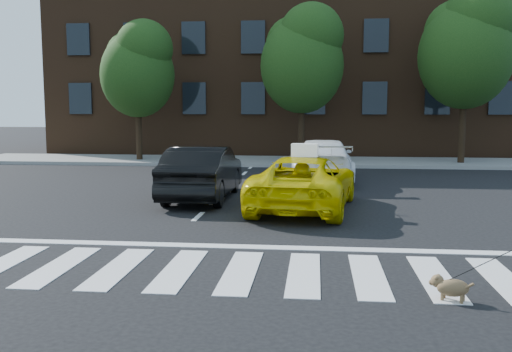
# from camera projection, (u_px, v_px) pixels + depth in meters

# --- Properties ---
(ground) EXTENTS (120.00, 120.00, 0.00)m
(ground) POSITION_uv_depth(u_px,v_px,m) (241.00, 272.00, 9.02)
(ground) COLOR black
(ground) RESTS_ON ground
(crosswalk) EXTENTS (13.00, 2.40, 0.01)m
(crosswalk) POSITION_uv_depth(u_px,v_px,m) (241.00, 272.00, 9.02)
(crosswalk) COLOR silver
(crosswalk) RESTS_ON ground
(stop_line) EXTENTS (12.00, 0.30, 0.01)m
(stop_line) POSITION_uv_depth(u_px,v_px,m) (252.00, 247.00, 10.60)
(stop_line) COLOR silver
(stop_line) RESTS_ON ground
(sidewalk_far) EXTENTS (30.00, 4.00, 0.15)m
(sidewalk_far) POSITION_uv_depth(u_px,v_px,m) (290.00, 161.00, 26.29)
(sidewalk_far) COLOR slate
(sidewalk_far) RESTS_ON ground
(building) EXTENTS (26.00, 10.00, 12.00)m
(building) POSITION_uv_depth(u_px,v_px,m) (297.00, 47.00, 32.97)
(building) COLOR #452A18
(building) RESTS_ON ground
(tree_left) EXTENTS (3.39, 3.38, 6.50)m
(tree_left) POSITION_uv_depth(u_px,v_px,m) (138.00, 66.00, 25.98)
(tree_left) COLOR black
(tree_left) RESTS_ON ground
(tree_mid) EXTENTS (3.69, 3.69, 7.10)m
(tree_mid) POSITION_uv_depth(u_px,v_px,m) (303.00, 55.00, 25.15)
(tree_mid) COLOR black
(tree_mid) RESTS_ON ground
(tree_right) EXTENTS (4.00, 4.00, 7.70)m
(tree_right) POSITION_uv_depth(u_px,v_px,m) (467.00, 44.00, 24.37)
(tree_right) COLOR black
(tree_right) RESTS_ON ground
(taxi) EXTENTS (2.90, 5.15, 1.36)m
(taxi) POSITION_uv_depth(u_px,v_px,m) (305.00, 182.00, 14.48)
(taxi) COLOR #D6C204
(taxi) RESTS_ON ground
(black_sedan) EXTENTS (1.63, 4.57, 1.50)m
(black_sedan) POSITION_uv_depth(u_px,v_px,m) (203.00, 173.00, 16.05)
(black_sedan) COLOR black
(black_sedan) RESTS_ON ground
(white_suv) EXTENTS (2.08, 5.06, 1.46)m
(white_suv) POSITION_uv_depth(u_px,v_px,m) (323.00, 160.00, 19.82)
(white_suv) COLOR white
(white_suv) RESTS_ON ground
(dog) EXTENTS (0.57, 0.40, 0.34)m
(dog) POSITION_uv_depth(u_px,v_px,m) (450.00, 287.00, 7.66)
(dog) COLOR olive
(dog) RESTS_ON ground
(taxi_sign) EXTENTS (0.68, 0.37, 0.32)m
(taxi_sign) POSITION_uv_depth(u_px,v_px,m) (305.00, 150.00, 14.18)
(taxi_sign) COLOR white
(taxi_sign) RESTS_ON taxi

